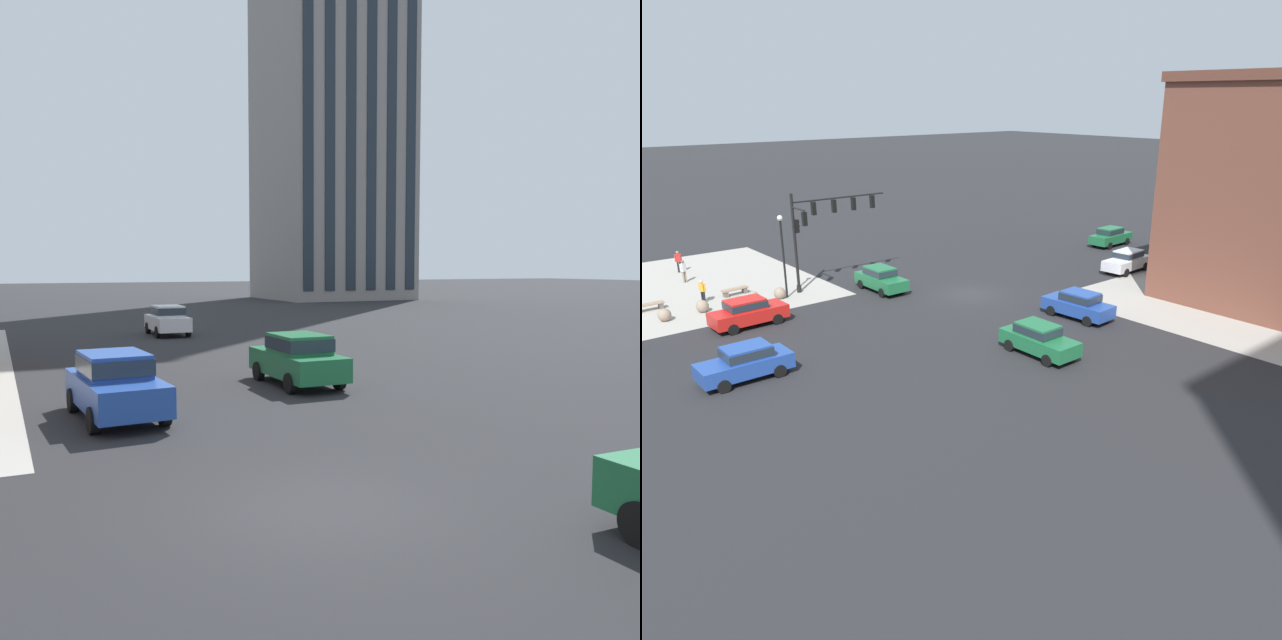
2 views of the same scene
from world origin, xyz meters
The scene contains 5 objects.
ground_plane centered at (0.00, 0.00, 0.00)m, with size 320.00×320.00×0.00m, color #262628.
car_main_northbound_far centered at (4.21, 28.55, 0.92)m, with size 1.95×4.43×1.68m.
car_parked_curb centered at (4.29, 10.59, 0.92)m, with size 1.89×4.40×1.68m.
car_main_mid centered at (-1.86, 8.12, 0.92)m, with size 2.10×4.50×1.68m.
residential_tower_skyline_right centered at (32.37, 64.31, 31.10)m, with size 15.73×15.17×62.16m.
Camera 1 is at (-4.59, -9.54, 3.86)m, focal length 38.27 mm.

